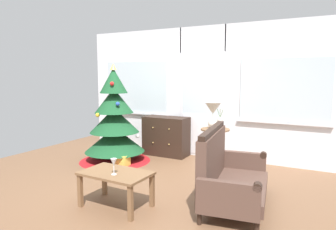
{
  "coord_description": "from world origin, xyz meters",
  "views": [
    {
      "loc": [
        2.22,
        -3.56,
        1.59
      ],
      "look_at": [
        0.05,
        0.55,
        1.0
      ],
      "focal_mm": 32.7,
      "sensor_mm": 36.0,
      "label": 1
    }
  ],
  "objects_px": {
    "christmas_tree": "(114,126)",
    "table_lamp": "(213,111)",
    "coffee_table": "(116,177)",
    "dresser_cabinet": "(166,136)",
    "wine_glass": "(114,163)",
    "settee_sofa": "(227,175)",
    "gift_box": "(123,161)",
    "side_table": "(215,141)",
    "flower_vase": "(220,123)"
  },
  "relations": [
    {
      "from": "flower_vase",
      "to": "coffee_table",
      "type": "relative_size",
      "value": 0.41
    },
    {
      "from": "dresser_cabinet",
      "to": "table_lamp",
      "type": "xyz_separation_m",
      "value": [
        1.15,
        -0.47,
        0.61
      ]
    },
    {
      "from": "side_table",
      "to": "gift_box",
      "type": "bearing_deg",
      "value": -159.21
    },
    {
      "from": "dresser_cabinet",
      "to": "coffee_table",
      "type": "xyz_separation_m",
      "value": [
        0.63,
        -2.48,
        -0.02
      ]
    },
    {
      "from": "settee_sofa",
      "to": "gift_box",
      "type": "distance_m",
      "value": 2.22
    },
    {
      "from": "flower_vase",
      "to": "gift_box",
      "type": "xyz_separation_m",
      "value": [
        -1.6,
        -0.51,
        -0.73
      ]
    },
    {
      "from": "christmas_tree",
      "to": "wine_glass",
      "type": "relative_size",
      "value": 9.36
    },
    {
      "from": "side_table",
      "to": "table_lamp",
      "type": "height_order",
      "value": "table_lamp"
    },
    {
      "from": "christmas_tree",
      "to": "flower_vase",
      "type": "height_order",
      "value": "christmas_tree"
    },
    {
      "from": "settee_sofa",
      "to": "table_lamp",
      "type": "bearing_deg",
      "value": 116.92
    },
    {
      "from": "coffee_table",
      "to": "dresser_cabinet",
      "type": "bearing_deg",
      "value": 104.32
    },
    {
      "from": "settee_sofa",
      "to": "dresser_cabinet",
      "type": "bearing_deg",
      "value": 135.64
    },
    {
      "from": "side_table",
      "to": "table_lamp",
      "type": "xyz_separation_m",
      "value": [
        -0.06,
        0.04,
        0.49
      ]
    },
    {
      "from": "table_lamp",
      "to": "side_table",
      "type": "bearing_deg",
      "value": -33.69
    },
    {
      "from": "dresser_cabinet",
      "to": "gift_box",
      "type": "relative_size",
      "value": 4.3
    },
    {
      "from": "table_lamp",
      "to": "coffee_table",
      "type": "relative_size",
      "value": 0.51
    },
    {
      "from": "christmas_tree",
      "to": "table_lamp",
      "type": "xyz_separation_m",
      "value": [
        1.8,
        0.36,
        0.33
      ]
    },
    {
      "from": "christmas_tree",
      "to": "table_lamp",
      "type": "height_order",
      "value": "christmas_tree"
    },
    {
      "from": "christmas_tree",
      "to": "dresser_cabinet",
      "type": "distance_m",
      "value": 1.09
    },
    {
      "from": "settee_sofa",
      "to": "side_table",
      "type": "relative_size",
      "value": 2.07
    },
    {
      "from": "christmas_tree",
      "to": "coffee_table",
      "type": "height_order",
      "value": "christmas_tree"
    },
    {
      "from": "flower_vase",
      "to": "table_lamp",
      "type": "bearing_deg",
      "value": 147.99
    },
    {
      "from": "flower_vase",
      "to": "coffee_table",
      "type": "height_order",
      "value": "flower_vase"
    },
    {
      "from": "christmas_tree",
      "to": "side_table",
      "type": "relative_size",
      "value": 2.55
    },
    {
      "from": "wine_glass",
      "to": "side_table",
      "type": "bearing_deg",
      "value": 75.27
    },
    {
      "from": "settee_sofa",
      "to": "gift_box",
      "type": "xyz_separation_m",
      "value": [
        -2.1,
        0.68,
        -0.27
      ]
    },
    {
      "from": "christmas_tree",
      "to": "gift_box",
      "type": "distance_m",
      "value": 0.71
    },
    {
      "from": "wine_glass",
      "to": "coffee_table",
      "type": "bearing_deg",
      "value": 115.21
    },
    {
      "from": "christmas_tree",
      "to": "gift_box",
      "type": "bearing_deg",
      "value": -34.6
    },
    {
      "from": "table_lamp",
      "to": "flower_vase",
      "type": "xyz_separation_m",
      "value": [
        0.16,
        -0.1,
        -0.17
      ]
    },
    {
      "from": "settee_sofa",
      "to": "side_table",
      "type": "xyz_separation_m",
      "value": [
        -0.6,
        1.25,
        0.13
      ]
    },
    {
      "from": "christmas_tree",
      "to": "settee_sofa",
      "type": "xyz_separation_m",
      "value": [
        2.46,
        -0.93,
        -0.3
      ]
    },
    {
      "from": "coffee_table",
      "to": "gift_box",
      "type": "relative_size",
      "value": 4.08
    },
    {
      "from": "settee_sofa",
      "to": "table_lamp",
      "type": "height_order",
      "value": "table_lamp"
    },
    {
      "from": "settee_sofa",
      "to": "flower_vase",
      "type": "distance_m",
      "value": 1.37
    },
    {
      "from": "coffee_table",
      "to": "christmas_tree",
      "type": "bearing_deg",
      "value": 127.97
    },
    {
      "from": "settee_sofa",
      "to": "gift_box",
      "type": "height_order",
      "value": "settee_sofa"
    },
    {
      "from": "christmas_tree",
      "to": "table_lamp",
      "type": "distance_m",
      "value": 1.86
    },
    {
      "from": "christmas_tree",
      "to": "dresser_cabinet",
      "type": "height_order",
      "value": "christmas_tree"
    },
    {
      "from": "gift_box",
      "to": "side_table",
      "type": "bearing_deg",
      "value": 20.79
    },
    {
      "from": "wine_glass",
      "to": "gift_box",
      "type": "xyz_separation_m",
      "value": [
        -0.96,
        1.48,
        -0.47
      ]
    },
    {
      "from": "settee_sofa",
      "to": "table_lamp",
      "type": "distance_m",
      "value": 1.58
    },
    {
      "from": "side_table",
      "to": "gift_box",
      "type": "relative_size",
      "value": 3.42
    },
    {
      "from": "dresser_cabinet",
      "to": "side_table",
      "type": "distance_m",
      "value": 1.32
    },
    {
      "from": "flower_vase",
      "to": "coffee_table",
      "type": "bearing_deg",
      "value": -109.62
    },
    {
      "from": "table_lamp",
      "to": "wine_glass",
      "type": "relative_size",
      "value": 2.26
    },
    {
      "from": "side_table",
      "to": "coffee_table",
      "type": "height_order",
      "value": "side_table"
    },
    {
      "from": "side_table",
      "to": "table_lamp",
      "type": "distance_m",
      "value": 0.5
    },
    {
      "from": "gift_box",
      "to": "table_lamp",
      "type": "bearing_deg",
      "value": 22.94
    },
    {
      "from": "christmas_tree",
      "to": "gift_box",
      "type": "height_order",
      "value": "christmas_tree"
    }
  ]
}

